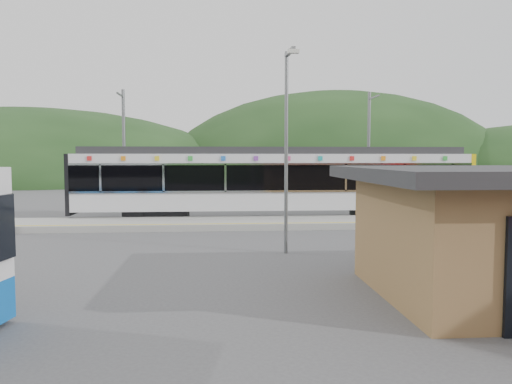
{
  "coord_description": "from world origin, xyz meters",
  "views": [
    {
      "loc": [
        -1.8,
        -19.9,
        3.24
      ],
      "look_at": [
        -0.17,
        1.0,
        1.77
      ],
      "focal_mm": 35.0,
      "sensor_mm": 36.0,
      "label": 1
    }
  ],
  "objects": [
    {
      "name": "ground",
      "position": [
        0.0,
        0.0,
        0.0
      ],
      "size": [
        120.0,
        120.0,
        0.0
      ],
      "primitive_type": "plane",
      "color": "#4C4C4F",
      "rests_on": "ground"
    },
    {
      "name": "catenary_mast_west",
      "position": [
        -7.0,
        8.56,
        3.65
      ],
      "size": [
        0.18,
        1.8,
        7.0
      ],
      "color": "slate",
      "rests_on": "ground"
    },
    {
      "name": "yellow_line",
      "position": [
        0.0,
        2.0,
        0.3
      ],
      "size": [
        26.0,
        0.1,
        0.01
      ],
      "primitive_type": "cube",
      "color": "yellow",
      "rests_on": "platform"
    },
    {
      "name": "hills",
      "position": [
        6.19,
        5.29,
        0.0
      ],
      "size": [
        146.0,
        149.0,
        26.0
      ],
      "color": "#1E3D19",
      "rests_on": "ground"
    },
    {
      "name": "lamp_post",
      "position": [
        0.5,
        -3.49,
        3.99
      ],
      "size": [
        0.36,
        1.17,
        6.71
      ],
      "rotation": [
        0.0,
        0.0,
        0.07
      ],
      "color": "slate",
      "rests_on": "ground"
    },
    {
      "name": "train",
      "position": [
        1.12,
        6.0,
        2.06
      ],
      "size": [
        20.44,
        3.01,
        3.74
      ],
      "color": "black",
      "rests_on": "ground"
    },
    {
      "name": "platform",
      "position": [
        0.0,
        3.3,
        0.15
      ],
      "size": [
        26.0,
        3.2,
        0.3
      ],
      "primitive_type": "cube",
      "color": "#9E9E99",
      "rests_on": "ground"
    },
    {
      "name": "catenary_mast_east",
      "position": [
        7.0,
        8.56,
        3.65
      ],
      "size": [
        0.18,
        1.8,
        7.0
      ],
      "color": "slate",
      "rests_on": "ground"
    }
  ]
}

